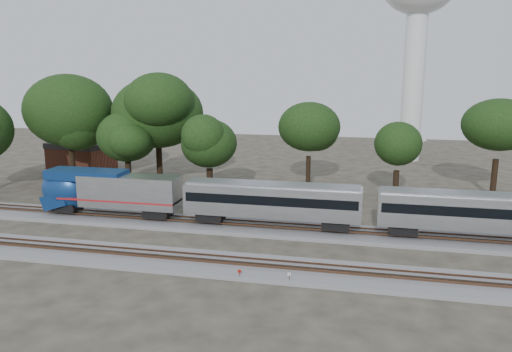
# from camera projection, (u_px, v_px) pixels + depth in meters

# --- Properties ---
(ground) EXTENTS (160.00, 160.00, 0.00)m
(ground) POSITION_uv_depth(u_px,v_px,m) (190.00, 246.00, 44.98)
(ground) COLOR #383328
(ground) RESTS_ON ground
(track_far) EXTENTS (160.00, 5.00, 0.73)m
(track_far) POSITION_uv_depth(u_px,v_px,m) (210.00, 225.00, 50.67)
(track_far) COLOR slate
(track_far) RESTS_ON ground
(track_near) EXTENTS (160.00, 5.00, 0.73)m
(track_near) POSITION_uv_depth(u_px,v_px,m) (173.00, 260.00, 41.12)
(track_near) COLOR slate
(track_near) RESTS_ON ground
(train) EXTENTS (90.09, 3.11, 4.58)m
(train) POSITION_uv_depth(u_px,v_px,m) (478.00, 211.00, 44.72)
(train) COLOR silver
(train) RESTS_ON ground
(switch_stand_red) EXTENTS (0.28, 0.09, 0.89)m
(switch_stand_red) POSITION_uv_depth(u_px,v_px,m) (239.00, 274.00, 37.54)
(switch_stand_red) COLOR #512D19
(switch_stand_red) RESTS_ON ground
(switch_stand_white) EXTENTS (0.29, 0.13, 0.95)m
(switch_stand_white) POSITION_uv_depth(u_px,v_px,m) (289.00, 277.00, 36.84)
(switch_stand_white) COLOR #512D19
(switch_stand_white) RESTS_ON ground
(switch_lever) EXTENTS (0.58, 0.48, 0.30)m
(switch_lever) POSITION_uv_depth(u_px,v_px,m) (235.00, 272.00, 38.79)
(switch_lever) COLOR #512D19
(switch_lever) RESTS_ON ground
(water_tower) EXTENTS (12.80, 12.80, 35.44)m
(water_tower) POSITION_uv_depth(u_px,v_px,m) (418.00, 5.00, 83.42)
(water_tower) COLOR silver
(water_tower) RESTS_ON ground
(brick_building) EXTENTS (10.16, 7.93, 4.43)m
(brick_building) POSITION_uv_depth(u_px,v_px,m) (82.00, 156.00, 79.51)
(brick_building) COLOR brown
(brick_building) RESTS_ON ground
(tree_1) EXTENTS (10.32, 10.32, 14.54)m
(tree_1) POSITION_uv_depth(u_px,v_px,m) (68.00, 111.00, 68.65)
(tree_1) COLOR black
(tree_1) RESTS_ON ground
(tree_2) EXTENTS (7.30, 7.30, 10.30)m
(tree_2) POSITION_uv_depth(u_px,v_px,m) (127.00, 137.00, 64.51)
(tree_2) COLOR black
(tree_2) RESTS_ON ground
(tree_3) EXTENTS (10.18, 10.18, 14.36)m
(tree_3) POSITION_uv_depth(u_px,v_px,m) (157.00, 113.00, 66.49)
(tree_3) COLOR black
(tree_3) RESTS_ON ground
(tree_4) EXTENTS (6.96, 6.96, 9.81)m
(tree_4) POSITION_uv_depth(u_px,v_px,m) (209.00, 143.00, 60.89)
(tree_4) COLOR black
(tree_4) RESTS_ON ground
(tree_5) EXTENTS (8.55, 8.55, 12.06)m
(tree_5) POSITION_uv_depth(u_px,v_px,m) (309.00, 127.00, 64.68)
(tree_5) COLOR black
(tree_5) RESTS_ON ground
(tree_6) EXTENTS (7.19, 7.19, 10.13)m
(tree_6) POSITION_uv_depth(u_px,v_px,m) (398.00, 144.00, 59.02)
(tree_6) COLOR black
(tree_6) RESTS_ON ground
(tree_7) EXTENTS (9.30, 9.30, 13.11)m
(tree_7) POSITION_uv_depth(u_px,v_px,m) (499.00, 125.00, 60.13)
(tree_7) COLOR black
(tree_7) RESTS_ON ground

